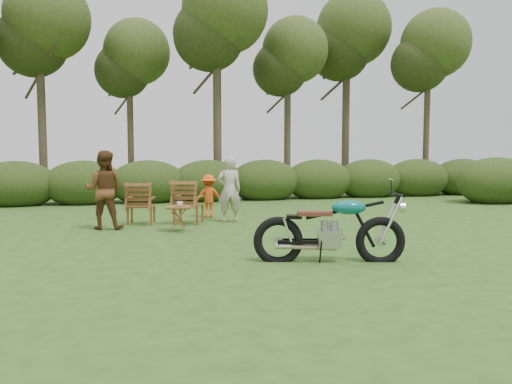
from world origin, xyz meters
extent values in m
plane|color=#284C19|center=(0.00, 0.00, 0.00)|extent=(80.00, 80.00, 0.00)
cylinder|color=#3B2E20|center=(-5.50, 11.10, 3.60)|extent=(0.28, 0.28, 7.20)
sphere|color=#314319|center=(-5.50, 11.10, 5.84)|extent=(2.88, 2.88, 2.88)
cylinder|color=#3B2E20|center=(-2.50, 12.20, 3.15)|extent=(0.24, 0.24, 6.30)
sphere|color=#314319|center=(-2.50, 12.20, 5.11)|extent=(2.52, 2.52, 2.52)
cylinder|color=#3B2E20|center=(0.50, 10.00, 3.83)|extent=(0.30, 0.30, 7.65)
sphere|color=#314319|center=(0.50, 10.00, 6.21)|extent=(3.06, 3.06, 3.06)
cylinder|color=#3B2E20|center=(3.50, 11.10, 3.24)|extent=(0.26, 0.26, 6.48)
sphere|color=#314319|center=(3.50, 11.10, 5.26)|extent=(2.59, 2.59, 2.59)
cylinder|color=#3B2E20|center=(6.50, 12.20, 3.96)|extent=(0.32, 0.32, 7.92)
sphere|color=#314319|center=(6.50, 12.20, 6.42)|extent=(3.17, 3.17, 3.17)
cylinder|color=#3B2E20|center=(9.00, 10.00, 3.42)|extent=(0.24, 0.24, 6.84)
sphere|color=#314319|center=(9.00, 10.00, 5.55)|extent=(2.74, 2.74, 2.74)
ellipsoid|color=#1F3312|center=(-6.00, 9.00, 0.63)|extent=(2.52, 1.68, 1.51)
ellipsoid|color=#1F3312|center=(-4.00, 9.00, 0.63)|extent=(2.52, 1.68, 1.51)
ellipsoid|color=#1F3312|center=(-2.00, 9.00, 0.63)|extent=(2.52, 1.68, 1.51)
ellipsoid|color=#1F3312|center=(0.00, 9.00, 0.63)|extent=(2.52, 1.68, 1.51)
ellipsoid|color=#1F3312|center=(2.00, 9.00, 0.63)|extent=(2.52, 1.68, 1.51)
ellipsoid|color=#1F3312|center=(4.00, 9.00, 0.63)|extent=(2.52, 1.68, 1.51)
ellipsoid|color=#1F3312|center=(6.00, 9.00, 0.63)|extent=(2.52, 1.68, 1.51)
ellipsoid|color=#1F3312|center=(8.00, 9.00, 0.63)|extent=(2.52, 1.68, 1.51)
ellipsoid|color=#1F3312|center=(10.00, 9.00, 0.63)|extent=(2.52, 1.68, 1.51)
ellipsoid|color=#1F3312|center=(9.00, 6.00, 0.68)|extent=(2.70, 1.80, 1.62)
imported|color=#F1DEC6|center=(-1.62, 2.71, 0.58)|extent=(0.14, 0.14, 0.10)
imported|color=beige|center=(-0.34, 3.82, 0.00)|extent=(0.59, 0.41, 1.55)
imported|color=#593419|center=(-3.17, 3.44, 0.00)|extent=(0.94, 0.81, 1.70)
imported|color=#E55015|center=(-0.68, 4.75, 0.00)|extent=(0.72, 0.44, 1.09)
camera|label=1|loc=(-2.70, -7.74, 1.69)|focal=35.00mm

